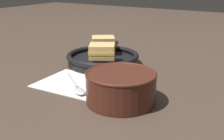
{
  "coord_description": "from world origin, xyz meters",
  "views": [
    {
      "loc": [
        0.44,
        -0.59,
        0.3
      ],
      "look_at": [
        0.03,
        0.06,
        0.04
      ],
      "focal_mm": 45.0,
      "sensor_mm": 36.0,
      "label": 1
    }
  ],
  "objects_px": {
    "soup_bowl": "(121,85)",
    "sandwich_near_left": "(102,51)",
    "skillet": "(103,59)",
    "sandwich_near_right": "(103,43)",
    "spoon": "(77,88)"
  },
  "relations": [
    {
      "from": "soup_bowl",
      "to": "skillet",
      "type": "relative_size",
      "value": 0.5
    },
    {
      "from": "spoon",
      "to": "skillet",
      "type": "distance_m",
      "value": 0.25
    },
    {
      "from": "skillet",
      "to": "sandwich_near_right",
      "type": "distance_m",
      "value": 0.07
    },
    {
      "from": "soup_bowl",
      "to": "skillet",
      "type": "height_order",
      "value": "soup_bowl"
    },
    {
      "from": "spoon",
      "to": "skillet",
      "type": "relative_size",
      "value": 0.43
    },
    {
      "from": "sandwich_near_right",
      "to": "spoon",
      "type": "bearing_deg",
      "value": -69.74
    },
    {
      "from": "spoon",
      "to": "sandwich_near_left",
      "type": "distance_m",
      "value": 0.2
    },
    {
      "from": "sandwich_near_left",
      "to": "sandwich_near_right",
      "type": "xyz_separation_m",
      "value": [
        -0.06,
        0.1,
        0.0
      ]
    },
    {
      "from": "skillet",
      "to": "sandwich_near_left",
      "type": "distance_m",
      "value": 0.08
    },
    {
      "from": "spoon",
      "to": "skillet",
      "type": "xyz_separation_m",
      "value": [
        -0.08,
        0.24,
        0.01
      ]
    },
    {
      "from": "soup_bowl",
      "to": "sandwich_near_left",
      "type": "height_order",
      "value": "sandwich_near_left"
    },
    {
      "from": "sandwich_near_left",
      "to": "sandwich_near_right",
      "type": "height_order",
      "value": "same"
    },
    {
      "from": "spoon",
      "to": "sandwich_near_left",
      "type": "bearing_deg",
      "value": 139.68
    },
    {
      "from": "skillet",
      "to": "sandwich_near_right",
      "type": "height_order",
      "value": "sandwich_near_right"
    },
    {
      "from": "soup_bowl",
      "to": "sandwich_near_left",
      "type": "relative_size",
      "value": 1.58
    }
  ]
}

